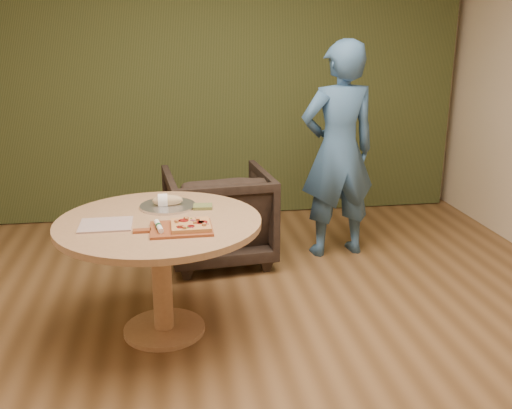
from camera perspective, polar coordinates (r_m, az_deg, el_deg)
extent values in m
cube|color=brown|center=(3.36, 1.43, -16.31)|extent=(5.00, 6.00, 0.02)
cube|color=beige|center=(5.80, -3.92, 12.82)|extent=(5.00, 0.02, 2.80)
cube|color=#303819|center=(5.69, -3.82, 12.74)|extent=(4.80, 0.14, 2.78)
cylinder|color=tan|center=(3.76, -9.13, -12.17)|extent=(0.51, 0.51, 0.03)
cylinder|color=tan|center=(3.61, -9.39, -7.46)|extent=(0.12, 0.12, 0.68)
cylinder|color=tan|center=(3.47, -9.69, -1.82)|extent=(1.23, 1.23, 0.04)
cube|color=brown|center=(3.27, -7.49, -2.41)|extent=(0.35, 0.28, 0.01)
cube|color=brown|center=(3.27, -11.35, -2.60)|extent=(0.10, 0.05, 0.01)
cube|color=tan|center=(3.26, -6.54, -2.06)|extent=(0.22, 0.22, 0.02)
cylinder|color=maroon|center=(3.26, -5.65, -1.79)|extent=(0.05, 0.05, 0.00)
cylinder|color=maroon|center=(3.20, -7.55, -2.22)|extent=(0.05, 0.05, 0.00)
cylinder|color=maroon|center=(3.20, -6.52, -2.17)|extent=(0.04, 0.04, 0.00)
cylinder|color=maroon|center=(3.26, -5.34, -1.76)|extent=(0.05, 0.05, 0.00)
cylinder|color=maroon|center=(3.30, -7.87, -1.64)|extent=(0.04, 0.04, 0.00)
cylinder|color=maroon|center=(3.30, -7.22, -1.58)|extent=(0.06, 0.06, 0.00)
cube|color=#BD7B47|center=(3.20, -7.57, -2.16)|extent=(0.02, 0.02, 0.01)
cube|color=#BD7B47|center=(3.21, -5.20, -2.01)|extent=(0.03, 0.03, 0.01)
cube|color=#BD7B47|center=(3.30, -5.84, -1.49)|extent=(0.02, 0.02, 0.01)
cube|color=#BD7B47|center=(3.31, -6.97, -1.45)|extent=(0.02, 0.02, 0.01)
cube|color=#BD7B47|center=(3.17, -7.18, -2.29)|extent=(0.02, 0.02, 0.01)
cube|color=#BD7B47|center=(3.33, -7.00, -1.34)|extent=(0.03, 0.03, 0.01)
cube|color=#BD7B47|center=(3.28, -7.92, -1.69)|extent=(0.02, 0.02, 0.01)
cube|color=#BD7B47|center=(3.25, -6.11, -1.79)|extent=(0.02, 0.02, 0.01)
cube|color=#2E6514|center=(3.30, -7.68, -1.66)|extent=(0.01, 0.01, 0.00)
cube|color=#2E6514|center=(3.31, -6.86, -1.54)|extent=(0.01, 0.01, 0.00)
cube|color=#2E6514|center=(3.18, -6.87, -2.32)|extent=(0.01, 0.01, 0.00)
cube|color=#2E6514|center=(3.33, -6.49, -1.40)|extent=(0.01, 0.01, 0.00)
cube|color=#2E6514|center=(3.22, -6.67, -2.10)|extent=(0.01, 0.01, 0.00)
cube|color=#2E6514|center=(3.32, -5.92, -1.43)|extent=(0.01, 0.01, 0.00)
cube|color=#2E6514|center=(3.21, -7.86, -2.18)|extent=(0.01, 0.01, 0.00)
cube|color=#2E6514|center=(3.32, -7.38, -1.52)|extent=(0.01, 0.01, 0.00)
cube|color=#883B5D|center=(3.29, -6.40, -1.62)|extent=(0.02, 0.03, 0.00)
cube|color=#883B5D|center=(3.30, -6.29, -1.56)|extent=(0.03, 0.02, 0.00)
cube|color=#883B5D|center=(3.21, -6.48, -2.15)|extent=(0.03, 0.01, 0.00)
cube|color=#883B5D|center=(3.33, -5.91, -1.37)|extent=(0.03, 0.02, 0.00)
cube|color=#883B5D|center=(3.26, -5.73, -1.81)|extent=(0.01, 0.03, 0.00)
cube|color=#883B5D|center=(3.18, -6.54, -2.29)|extent=(0.03, 0.01, 0.00)
cube|color=#883B5D|center=(3.23, -5.00, -1.93)|extent=(0.03, 0.02, 0.00)
cylinder|color=white|center=(3.26, -9.70, -2.15)|extent=(0.06, 0.17, 0.03)
cylinder|color=#194C26|center=(3.26, -9.70, -2.15)|extent=(0.04, 0.03, 0.03)
cube|color=silver|center=(3.35, -9.95, -1.63)|extent=(0.02, 0.04, 0.00)
cube|color=silver|center=(3.42, -14.78, -1.96)|extent=(0.30, 0.25, 0.01)
cylinder|color=silver|center=(3.69, -8.81, -0.19)|extent=(0.35, 0.35, 0.01)
cylinder|color=silver|center=(3.69, -8.81, -0.11)|extent=(0.36, 0.36, 0.02)
ellipsoid|color=tan|center=(3.68, -8.83, 0.40)|extent=(0.19, 0.08, 0.07)
cylinder|color=white|center=(3.68, -9.30, 0.38)|extent=(0.06, 0.09, 0.09)
cube|color=#4E5A28|center=(3.64, -5.34, -0.21)|extent=(0.13, 0.11, 0.02)
imported|color=black|center=(4.65, -3.83, -0.64)|extent=(0.88, 0.84, 0.84)
imported|color=#39618D|center=(4.71, 8.23, 5.31)|extent=(0.69, 0.50, 1.77)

